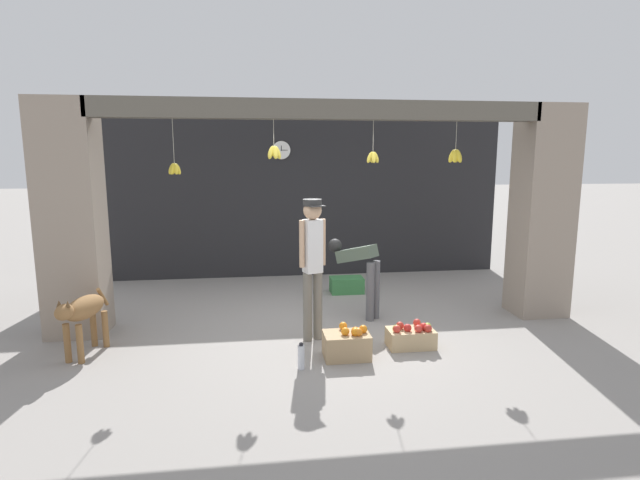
{
  "coord_description": "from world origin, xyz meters",
  "views": [
    {
      "loc": [
        -0.88,
        -6.14,
        2.24
      ],
      "look_at": [
        0.0,
        0.45,
        1.11
      ],
      "focal_mm": 28.0,
      "sensor_mm": 36.0,
      "label": 1
    }
  ],
  "objects_px": {
    "fruit_crate_oranges": "(347,344)",
    "shopkeeper": "(313,257)",
    "water_bottle": "(301,357)",
    "dog": "(83,312)",
    "worker_stooping": "(360,267)",
    "fruit_crate_apples": "(411,336)",
    "wall_clock": "(281,150)",
    "produce_box_green": "(347,285)"
  },
  "relations": [
    {
      "from": "shopkeeper",
      "to": "water_bottle",
      "type": "xyz_separation_m",
      "value": [
        -0.22,
        -0.83,
        -0.9
      ]
    },
    {
      "from": "water_bottle",
      "to": "fruit_crate_oranges",
      "type": "bearing_deg",
      "value": 23.34
    },
    {
      "from": "dog",
      "to": "worker_stooping",
      "type": "height_order",
      "value": "worker_stooping"
    },
    {
      "from": "fruit_crate_oranges",
      "to": "shopkeeper",
      "type": "bearing_deg",
      "value": 117.85
    },
    {
      "from": "shopkeeper",
      "to": "worker_stooping",
      "type": "height_order",
      "value": "shopkeeper"
    },
    {
      "from": "fruit_crate_oranges",
      "to": "water_bottle",
      "type": "distance_m",
      "value": 0.59
    },
    {
      "from": "dog",
      "to": "fruit_crate_oranges",
      "type": "distance_m",
      "value": 2.98
    },
    {
      "from": "worker_stooping",
      "to": "wall_clock",
      "type": "distance_m",
      "value": 3.12
    },
    {
      "from": "fruit_crate_oranges",
      "to": "wall_clock",
      "type": "relative_size",
      "value": 1.48
    },
    {
      "from": "dog",
      "to": "fruit_crate_oranges",
      "type": "bearing_deg",
      "value": 97.72
    },
    {
      "from": "fruit_crate_apples",
      "to": "water_bottle",
      "type": "xyz_separation_m",
      "value": [
        -1.34,
        -0.44,
        0.0
      ]
    },
    {
      "from": "fruit_crate_oranges",
      "to": "fruit_crate_apples",
      "type": "height_order",
      "value": "fruit_crate_oranges"
    },
    {
      "from": "fruit_crate_oranges",
      "to": "fruit_crate_apples",
      "type": "distance_m",
      "value": 0.83
    },
    {
      "from": "fruit_crate_oranges",
      "to": "produce_box_green",
      "type": "distance_m",
      "value": 2.69
    },
    {
      "from": "dog",
      "to": "water_bottle",
      "type": "relative_size",
      "value": 3.15
    },
    {
      "from": "water_bottle",
      "to": "fruit_crate_apples",
      "type": "bearing_deg",
      "value": 18.03
    },
    {
      "from": "produce_box_green",
      "to": "water_bottle",
      "type": "height_order",
      "value": "water_bottle"
    },
    {
      "from": "water_bottle",
      "to": "wall_clock",
      "type": "xyz_separation_m",
      "value": [
        0.05,
        4.15,
        2.19
      ]
    },
    {
      "from": "dog",
      "to": "wall_clock",
      "type": "relative_size",
      "value": 2.64
    },
    {
      "from": "dog",
      "to": "fruit_crate_apples",
      "type": "xyz_separation_m",
      "value": [
        3.73,
        -0.24,
        -0.38
      ]
    },
    {
      "from": "fruit_crate_apples",
      "to": "water_bottle",
      "type": "distance_m",
      "value": 1.41
    },
    {
      "from": "fruit_crate_apples",
      "to": "wall_clock",
      "type": "bearing_deg",
      "value": 109.17
    },
    {
      "from": "fruit_crate_apples",
      "to": "shopkeeper",
      "type": "bearing_deg",
      "value": 160.7
    },
    {
      "from": "shopkeeper",
      "to": "fruit_crate_apples",
      "type": "bearing_deg",
      "value": 141.12
    },
    {
      "from": "dog",
      "to": "produce_box_green",
      "type": "relative_size",
      "value": 1.69
    },
    {
      "from": "water_bottle",
      "to": "dog",
      "type": "bearing_deg",
      "value": 164.07
    },
    {
      "from": "shopkeeper",
      "to": "wall_clock",
      "type": "height_order",
      "value": "wall_clock"
    },
    {
      "from": "worker_stooping",
      "to": "water_bottle",
      "type": "height_order",
      "value": "worker_stooping"
    },
    {
      "from": "worker_stooping",
      "to": "water_bottle",
      "type": "xyz_separation_m",
      "value": [
        -0.98,
        -1.65,
        -0.57
      ]
    },
    {
      "from": "shopkeeper",
      "to": "wall_clock",
      "type": "bearing_deg",
      "value": -106.67
    },
    {
      "from": "worker_stooping",
      "to": "fruit_crate_oranges",
      "type": "xyz_separation_m",
      "value": [
        -0.44,
        -1.42,
        -0.55
      ]
    },
    {
      "from": "worker_stooping",
      "to": "wall_clock",
      "type": "relative_size",
      "value": 3.09
    },
    {
      "from": "dog",
      "to": "worker_stooping",
      "type": "xyz_separation_m",
      "value": [
        3.36,
        0.97,
        0.2
      ]
    },
    {
      "from": "dog",
      "to": "produce_box_green",
      "type": "bearing_deg",
      "value": 139.15
    },
    {
      "from": "fruit_crate_oranges",
      "to": "fruit_crate_apples",
      "type": "relative_size",
      "value": 0.93
    },
    {
      "from": "shopkeeper",
      "to": "water_bottle",
      "type": "bearing_deg",
      "value": 55.38
    },
    {
      "from": "worker_stooping",
      "to": "fruit_crate_apples",
      "type": "distance_m",
      "value": 1.39
    },
    {
      "from": "dog",
      "to": "fruit_crate_oranges",
      "type": "height_order",
      "value": "dog"
    },
    {
      "from": "wall_clock",
      "to": "water_bottle",
      "type": "bearing_deg",
      "value": -90.76
    },
    {
      "from": "water_bottle",
      "to": "wall_clock",
      "type": "bearing_deg",
      "value": 89.24
    },
    {
      "from": "wall_clock",
      "to": "shopkeeper",
      "type": "bearing_deg",
      "value": -87.09
    },
    {
      "from": "water_bottle",
      "to": "wall_clock",
      "type": "relative_size",
      "value": 0.84
    }
  ]
}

